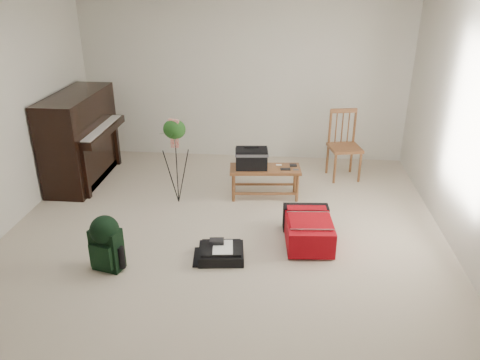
# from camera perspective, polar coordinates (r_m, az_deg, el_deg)

# --- Properties ---
(floor) EXTENTS (5.00, 5.50, 0.01)m
(floor) POSITION_cam_1_polar(r_m,az_deg,el_deg) (5.21, -2.27, -7.86)
(floor) COLOR #BEAE99
(floor) RESTS_ON ground
(ceiling) EXTENTS (5.00, 5.50, 0.01)m
(ceiling) POSITION_cam_1_polar(r_m,az_deg,el_deg) (4.43, -2.83, 20.78)
(ceiling) COLOR white
(ceiling) RESTS_ON wall_back
(wall_back) EXTENTS (5.00, 0.04, 2.50)m
(wall_back) POSITION_cam_1_polar(r_m,az_deg,el_deg) (7.31, 0.43, 12.21)
(wall_back) COLOR beige
(wall_back) RESTS_ON floor
(piano) EXTENTS (0.71, 1.50, 1.25)m
(piano) POSITION_cam_1_polar(r_m,az_deg,el_deg) (6.94, -18.80, 4.69)
(piano) COLOR black
(piano) RESTS_ON floor
(bench) EXTENTS (0.95, 0.45, 0.71)m
(bench) POSITION_cam_1_polar(r_m,az_deg,el_deg) (6.08, 1.95, 2.31)
(bench) COLOR brown
(bench) RESTS_ON floor
(dining_chair) EXTENTS (0.50, 0.50, 0.98)m
(dining_chair) POSITION_cam_1_polar(r_m,az_deg,el_deg) (6.86, 12.63, 4.12)
(dining_chair) COLOR brown
(dining_chair) RESTS_ON floor
(red_suitcase) EXTENTS (0.54, 0.77, 0.31)m
(red_suitcase) POSITION_cam_1_polar(r_m,az_deg,el_deg) (5.25, 8.30, -5.72)
(red_suitcase) COLOR #B80714
(red_suitcase) RESTS_ON floor
(black_duffel) EXTENTS (0.51, 0.42, 0.20)m
(black_duffel) POSITION_cam_1_polar(r_m,az_deg,el_deg) (4.94, -2.32, -8.82)
(black_duffel) COLOR black
(black_duffel) RESTS_ON floor
(green_backpack) EXTENTS (0.33, 0.30, 0.59)m
(green_backpack) POSITION_cam_1_polar(r_m,az_deg,el_deg) (4.84, -16.05, -7.11)
(green_backpack) COLOR black
(green_backpack) RESTS_ON floor
(flower_stand) EXTENTS (0.45, 0.45, 1.15)m
(flower_stand) POSITION_cam_1_polar(r_m,az_deg,el_deg) (5.95, -7.77, 2.22)
(flower_stand) COLOR black
(flower_stand) RESTS_ON floor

